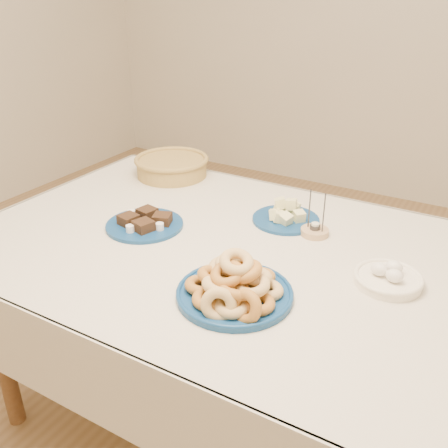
{
  "coord_description": "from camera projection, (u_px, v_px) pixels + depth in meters",
  "views": [
    {
      "loc": [
        0.66,
        -1.19,
        1.5
      ],
      "look_at": [
        0.0,
        -0.05,
        0.85
      ],
      "focal_mm": 40.0,
      "sensor_mm": 36.0,
      "label": 1
    }
  ],
  "objects": [
    {
      "name": "melon_plate",
      "position": [
        286.0,
        216.0,
        1.71
      ],
      "size": [
        0.26,
        0.26,
        0.08
      ],
      "rotation": [
        0.0,
        0.0,
        0.15
      ],
      "color": "navy",
      "rests_on": "dining_table"
    },
    {
      "name": "dining_table",
      "position": [
        232.0,
        276.0,
        1.6
      ],
      "size": [
        1.71,
        1.11,
        0.75
      ],
      "color": "brown",
      "rests_on": "ground"
    },
    {
      "name": "candle_holder",
      "position": [
        315.0,
        231.0,
        1.62
      ],
      "size": [
        0.1,
        0.1,
        0.15
      ],
      "rotation": [
        0.0,
        0.0,
        -0.17
      ],
      "color": "tan",
      "rests_on": "dining_table"
    },
    {
      "name": "donut_platter",
      "position": [
        235.0,
        286.0,
        1.28
      ],
      "size": [
        0.38,
        0.38,
        0.14
      ],
      "rotation": [
        0.0,
        0.0,
        0.27
      ],
      "color": "navy",
      "rests_on": "dining_table"
    },
    {
      "name": "wicker_basket",
      "position": [
        172.0,
        166.0,
        2.09
      ],
      "size": [
        0.4,
        0.4,
        0.08
      ],
      "rotation": [
        0.0,
        0.0,
        -0.34
      ],
      "color": "olive",
      "rests_on": "dining_table"
    },
    {
      "name": "egg_bowl",
      "position": [
        388.0,
        278.0,
        1.35
      ],
      "size": [
        0.2,
        0.2,
        0.06
      ],
      "rotation": [
        0.0,
        0.0,
        -0.07
      ],
      "color": "white",
      "rests_on": "dining_table"
    },
    {
      "name": "ground",
      "position": [
        231.0,
        421.0,
        1.88
      ],
      "size": [
        5.0,
        5.0,
        0.0
      ],
      "primitive_type": "plane",
      "color": "olive",
      "rests_on": "ground"
    },
    {
      "name": "brownie_plate",
      "position": [
        145.0,
        223.0,
        1.67
      ],
      "size": [
        0.26,
        0.26,
        0.05
      ],
      "rotation": [
        0.0,
        0.0,
        -0.01
      ],
      "color": "navy",
      "rests_on": "dining_table"
    }
  ]
}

